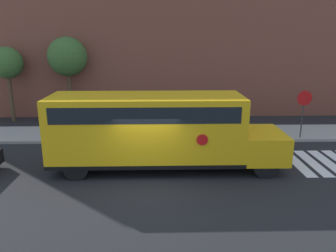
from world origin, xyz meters
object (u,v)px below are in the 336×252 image
at_px(stop_sign, 303,107).
at_px(tree_near_sidewalk, 67,57).
at_px(tree_far_sidewalk, 7,64).
at_px(school_bus, 155,128).

height_order(stop_sign, tree_near_sidewalk, tree_near_sidewalk).
xyz_separation_m(stop_sign, tree_far_sidewalk, (-17.50, 4.67, 1.96)).
xyz_separation_m(stop_sign, tree_near_sidewalk, (-13.67, 4.96, 2.34)).
bearing_deg(tree_far_sidewalk, school_bus, -41.19).
distance_m(school_bus, stop_sign, 8.72).
bearing_deg(tree_far_sidewalk, tree_near_sidewalk, 4.32).
bearing_deg(school_bus, stop_sign, 25.48).
height_order(school_bus, tree_near_sidewalk, tree_near_sidewalk).
height_order(school_bus, stop_sign, school_bus).
bearing_deg(school_bus, tree_far_sidewalk, 138.81).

